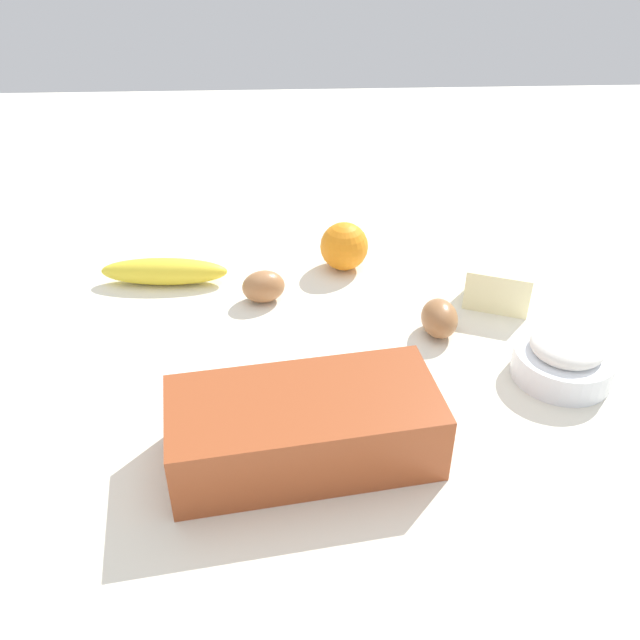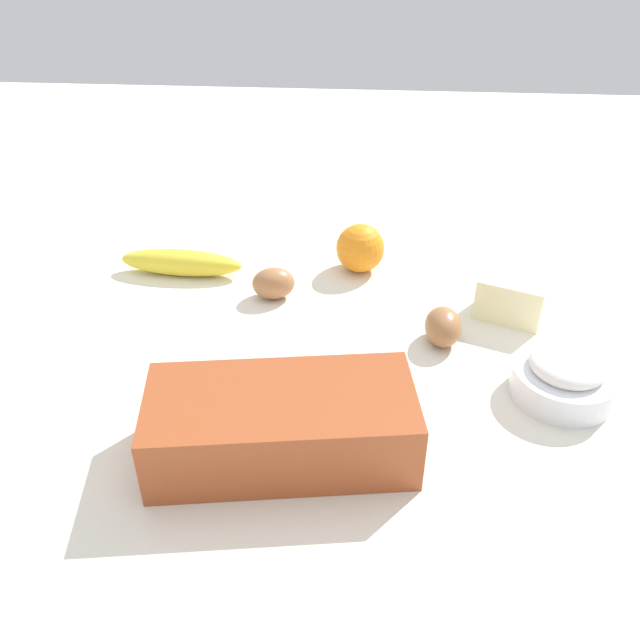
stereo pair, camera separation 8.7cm
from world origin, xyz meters
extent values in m
cube|color=silver|center=(0.00, 0.00, -0.01)|extent=(2.40, 2.40, 0.02)
cube|color=#9E4723|center=(0.03, 0.20, 0.04)|extent=(0.30, 0.17, 0.08)
cube|color=black|center=(0.03, 0.20, 0.04)|extent=(0.28, 0.16, 0.07)
cylinder|color=white|center=(-0.30, 0.08, 0.02)|extent=(0.12, 0.12, 0.04)
torus|color=white|center=(-0.30, 0.08, 0.03)|extent=(0.12, 0.12, 0.01)
ellipsoid|color=white|center=(-0.30, 0.08, 0.05)|extent=(0.09, 0.09, 0.03)
ellipsoid|color=yellow|center=(0.23, -0.17, 0.02)|extent=(0.19, 0.05, 0.04)
sphere|color=orange|center=(-0.05, -0.20, 0.04)|extent=(0.07, 0.07, 0.07)
cube|color=#F4EDB2|center=(-0.26, -0.09, 0.03)|extent=(0.11, 0.09, 0.06)
ellipsoid|color=#A56F43|center=(0.08, -0.11, 0.02)|extent=(0.07, 0.06, 0.05)
ellipsoid|color=#9B683F|center=(-0.16, -0.02, 0.02)|extent=(0.05, 0.07, 0.05)
camera|label=1|loc=(0.03, 0.72, 0.53)|focal=38.03mm
camera|label=2|loc=(-0.05, 0.72, 0.53)|focal=38.03mm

